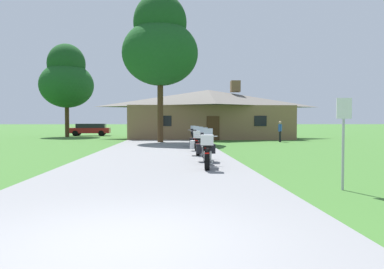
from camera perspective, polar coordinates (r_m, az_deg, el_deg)
ground_plane at (r=24.62m, az=-4.58°, el=-1.74°), size 500.00×500.00×0.00m
asphalt_driveway at (r=22.63m, az=-4.71°, el=-1.99°), size 6.40×80.00×0.06m
motorcycle_silver_nearest_to_camera at (r=12.10m, az=2.46°, el=-2.61°), size 0.72×2.08×1.30m
motorcycle_blue_second_in_row at (r=14.45m, az=2.08°, el=-1.91°), size 0.75×2.08×1.30m
motorcycle_blue_third_in_row at (r=17.00m, az=1.05°, el=-1.33°), size 0.88×2.08×1.30m
motorcycle_silver_fourth_in_row at (r=19.70m, az=0.68°, el=-0.88°), size 0.78×2.08×1.30m
motorcycle_blue_farthest_in_row at (r=22.45m, az=0.27°, el=-0.51°), size 0.66×2.08×1.30m
stone_lodge at (r=35.74m, az=2.58°, el=3.32°), size 15.68×8.90×5.64m
bystander_blue_shirt_near_lodge at (r=29.80m, az=13.63°, el=0.65°), size 0.36×0.49×1.67m
metal_signpost_roadside at (r=9.12m, az=22.64°, el=0.35°), size 0.36×0.06×2.14m
tree_left_far at (r=41.58m, az=-19.05°, el=8.24°), size 5.67×5.67×9.94m
tree_by_lodge_front at (r=28.50m, az=-5.01°, el=13.89°), size 5.76×5.76×11.27m
parked_red_suv_far_left at (r=43.53m, az=-15.68°, el=0.82°), size 4.70×2.12×1.40m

